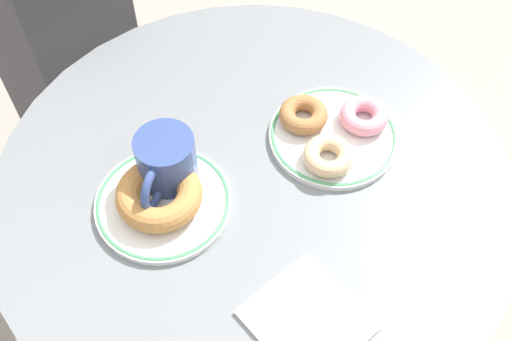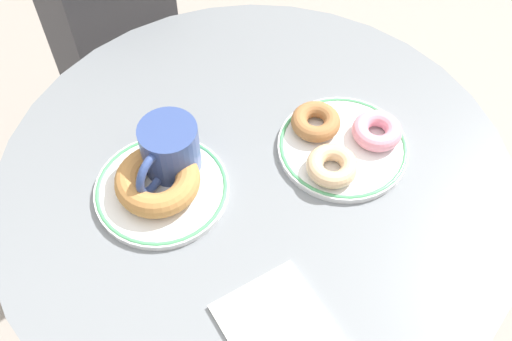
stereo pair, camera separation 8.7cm
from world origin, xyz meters
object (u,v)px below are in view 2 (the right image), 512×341
Objects in this scene: donut_glazed at (332,166)px; paper_napkin at (278,326)px; donut_cinnamon at (316,122)px; coffee_mug at (169,151)px; cafe_table at (256,254)px; donut_pink_frosted at (377,131)px; plate_left at (162,190)px; donut_old_fashioned at (158,182)px; plate_right at (343,147)px.

donut_glazed is 0.56× the size of paper_napkin.
coffee_mug is (-0.23, -0.02, 0.02)m from donut_cinnamon.
coffee_mug reaches higher than cafe_table.
cafe_table is 0.34m from donut_pink_frosted.
coffee_mug reaches higher than donut_pink_frosted.
donut_old_fashioned is at bearing -168.94° from plate_left.
plate_right is at bearing 3.80° from plate_left.
coffee_mug is at bearing 109.00° from paper_napkin.
cafe_table is 10.20× the size of donut_cinnamon.
cafe_table is at bearing 0.82° from plate_left.
donut_pink_frosted is 0.32m from coffee_mug.
coffee_mug is at bearing 59.16° from donut_old_fashioned.
paper_napkin is at bearing -96.17° from cafe_table.
donut_pink_frosted is 1.00× the size of donut_glazed.
plate_right is (0.28, 0.02, 0.00)m from plate_left.
paper_napkin is (0.12, -0.24, -0.03)m from donut_old_fashioned.
cafe_table is at bearing -150.95° from donut_cinnamon.
plate_right is 0.06m from donut_glazed.
donut_old_fashioned is at bearing -166.00° from donut_cinnamon.
donut_pink_frosted is (0.34, 0.02, 0.02)m from plate_left.
donut_cinnamon and donut_glazed have the same top height.
plate_right is at bearing 56.84° from paper_napkin.
plate_right is at bearing 6.76° from cafe_table.
donut_old_fashioned is 1.60× the size of donut_glazed.
donut_cinnamon reaches higher than paper_napkin.
plate_left is 0.25m from donut_glazed.
cafe_table is 0.30m from plate_right.
paper_napkin is at bearing -114.23° from donut_cinnamon.
donut_old_fashioned is 0.34m from donut_pink_frosted.
donut_old_fashioned is at bearing -178.95° from cafe_table.
plate_left is at bearing -175.92° from donut_pink_frosted.
donut_pink_frosted is (0.20, 0.02, 0.28)m from cafe_table.
donut_cinnamon reaches higher than plate_right.
coffee_mug is at bearing 175.61° from plate_right.
donut_pink_frosted is at bearing 29.45° from donut_glazed.
donut_old_fashioned reaches higher than donut_glazed.
donut_cinnamon is at bearing 14.00° from donut_old_fashioned.
coffee_mug is at bearing 164.47° from donut_glazed.
donut_glazed is 0.69× the size of coffee_mug.
donut_glazed is at bearing -126.61° from plate_right.
donut_old_fashioned is 1.11× the size of coffee_mug.
donut_cinnamon is 0.23m from coffee_mug.
cafe_table is at bearing -173.59° from donut_pink_frosted.
donut_glazed reaches higher than plate_right.
plate_left and plate_right have the same top height.
plate_left is 1.78× the size of coffee_mug.
paper_napkin is (-0.13, -0.21, -0.02)m from donut_glazed.
cafe_table is 10.20× the size of donut_pink_frosted.
donut_old_fashioned reaches higher than cafe_table.
paper_napkin is 1.25× the size of coffee_mug.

